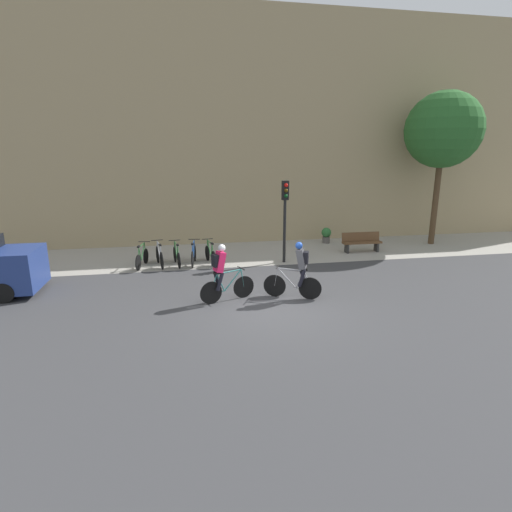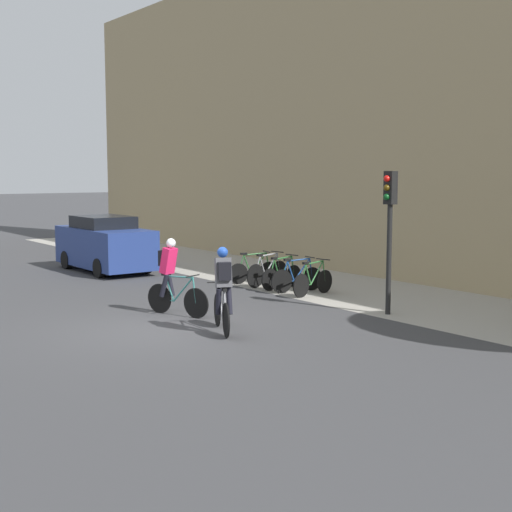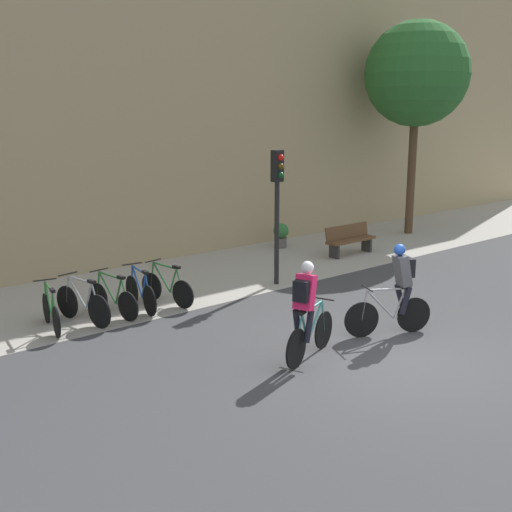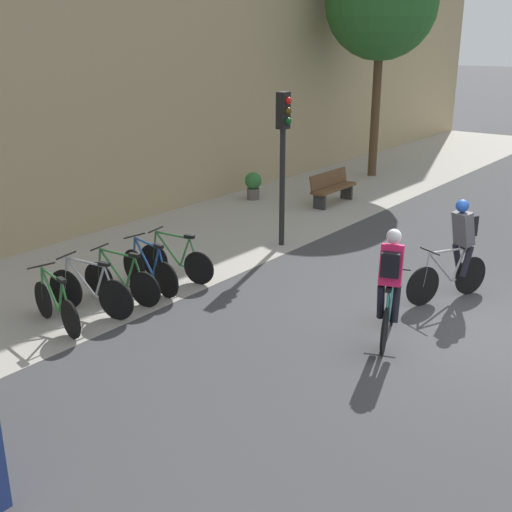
{
  "view_description": "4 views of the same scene",
  "coord_description": "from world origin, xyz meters",
  "px_view_note": "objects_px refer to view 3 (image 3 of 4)",
  "views": [
    {
      "loc": [
        -2.39,
        -10.51,
        4.38
      ],
      "look_at": [
        -0.16,
        1.44,
        1.23
      ],
      "focal_mm": 28.0,
      "sensor_mm": 36.0,
      "label": 1
    },
    {
      "loc": [
        12.92,
        -7.31,
        3.28
      ],
      "look_at": [
        -1.38,
        3.37,
        1.19
      ],
      "focal_mm": 50.0,
      "sensor_mm": 36.0,
      "label": 2
    },
    {
      "loc": [
        -8.7,
        -6.59,
        4.29
      ],
      "look_at": [
        -0.67,
        2.95,
        1.42
      ],
      "focal_mm": 45.0,
      "sensor_mm": 36.0,
      "label": 3
    },
    {
      "loc": [
        -9.48,
        -2.94,
        4.38
      ],
      "look_at": [
        -0.98,
        3.61,
        0.72
      ],
      "focal_mm": 45.0,
      "sensor_mm": 36.0,
      "label": 4
    }
  ],
  "objects_px": {
    "parked_bike_0": "(51,312)",
    "parked_bike_4": "(167,287)",
    "parked_bike_1": "(83,304)",
    "parked_bike_3": "(140,292)",
    "potted_plant": "(281,234)",
    "cyclist_pink": "(306,309)",
    "parked_bike_2": "(113,299)",
    "cyclist_grey": "(398,287)",
    "bench": "(350,239)",
    "traffic_light_pole": "(277,192)"
  },
  "relations": [
    {
      "from": "cyclist_grey",
      "to": "parked_bike_4",
      "type": "xyz_separation_m",
      "value": [
        -2.36,
        4.53,
        -0.56
      ]
    },
    {
      "from": "cyclist_grey",
      "to": "parked_bike_3",
      "type": "relative_size",
      "value": 1.09
    },
    {
      "from": "parked_bike_4",
      "to": "potted_plant",
      "type": "distance_m",
      "value": 6.6
    },
    {
      "from": "cyclist_pink",
      "to": "parked_bike_0",
      "type": "distance_m",
      "value": 5.2
    },
    {
      "from": "cyclist_grey",
      "to": "traffic_light_pole",
      "type": "height_order",
      "value": "traffic_light_pole"
    },
    {
      "from": "parked_bike_0",
      "to": "parked_bike_3",
      "type": "height_order",
      "value": "parked_bike_3"
    },
    {
      "from": "cyclist_pink",
      "to": "parked_bike_2",
      "type": "distance_m",
      "value": 4.64
    },
    {
      "from": "bench",
      "to": "potted_plant",
      "type": "xyz_separation_m",
      "value": [
        -0.93,
        2.05,
        -0.04
      ]
    },
    {
      "from": "bench",
      "to": "parked_bike_0",
      "type": "bearing_deg",
      "value": -175.57
    },
    {
      "from": "parked_bike_2",
      "to": "parked_bike_3",
      "type": "height_order",
      "value": "parked_bike_3"
    },
    {
      "from": "parked_bike_3",
      "to": "bench",
      "type": "bearing_deg",
      "value": 5.59
    },
    {
      "from": "potted_plant",
      "to": "cyclist_grey",
      "type": "bearing_deg",
      "value": -116.29
    },
    {
      "from": "parked_bike_3",
      "to": "bench",
      "type": "height_order",
      "value": "parked_bike_3"
    },
    {
      "from": "cyclist_grey",
      "to": "bench",
      "type": "height_order",
      "value": "cyclist_grey"
    },
    {
      "from": "cyclist_pink",
      "to": "parked_bike_1",
      "type": "bearing_deg",
      "value": 115.01
    },
    {
      "from": "potted_plant",
      "to": "cyclist_pink",
      "type": "bearing_deg",
      "value": -129.59
    },
    {
      "from": "parked_bike_0",
      "to": "bench",
      "type": "xyz_separation_m",
      "value": [
        9.59,
        0.74,
        0.09
      ]
    },
    {
      "from": "potted_plant",
      "to": "parked_bike_0",
      "type": "bearing_deg",
      "value": -162.15
    },
    {
      "from": "parked_bike_2",
      "to": "parked_bike_4",
      "type": "height_order",
      "value": "parked_bike_4"
    },
    {
      "from": "parked_bike_2",
      "to": "traffic_light_pole",
      "type": "height_order",
      "value": "traffic_light_pole"
    },
    {
      "from": "parked_bike_2",
      "to": "parked_bike_3",
      "type": "bearing_deg",
      "value": 0.06
    },
    {
      "from": "parked_bike_0",
      "to": "parked_bike_1",
      "type": "relative_size",
      "value": 0.93
    },
    {
      "from": "traffic_light_pole",
      "to": "potted_plant",
      "type": "height_order",
      "value": "traffic_light_pole"
    },
    {
      "from": "parked_bike_0",
      "to": "bench",
      "type": "bearing_deg",
      "value": 4.43
    },
    {
      "from": "parked_bike_1",
      "to": "parked_bike_3",
      "type": "xyz_separation_m",
      "value": [
        1.34,
        0.0,
        -0.01
      ]
    },
    {
      "from": "parked_bike_2",
      "to": "potted_plant",
      "type": "relative_size",
      "value": 2.1
    },
    {
      "from": "cyclist_grey",
      "to": "traffic_light_pole",
      "type": "distance_m",
      "value": 4.46
    },
    {
      "from": "bench",
      "to": "parked_bike_4",
      "type": "bearing_deg",
      "value": -173.86
    },
    {
      "from": "cyclist_pink",
      "to": "cyclist_grey",
      "type": "relative_size",
      "value": 1.0
    },
    {
      "from": "cyclist_grey",
      "to": "parked_bike_0",
      "type": "distance_m",
      "value": 6.81
    },
    {
      "from": "cyclist_grey",
      "to": "potted_plant",
      "type": "bearing_deg",
      "value": 63.71
    },
    {
      "from": "parked_bike_0",
      "to": "cyclist_grey",
      "type": "bearing_deg",
      "value": -41.87
    },
    {
      "from": "parked_bike_0",
      "to": "parked_bike_4",
      "type": "xyz_separation_m",
      "value": [
        2.69,
        0.0,
        0.01
      ]
    },
    {
      "from": "parked_bike_2",
      "to": "potted_plant",
      "type": "height_order",
      "value": "parked_bike_2"
    },
    {
      "from": "cyclist_grey",
      "to": "parked_bike_3",
      "type": "height_order",
      "value": "cyclist_grey"
    },
    {
      "from": "parked_bike_0",
      "to": "traffic_light_pole",
      "type": "height_order",
      "value": "traffic_light_pole"
    },
    {
      "from": "parked_bike_1",
      "to": "parked_bike_2",
      "type": "bearing_deg",
      "value": -0.05
    },
    {
      "from": "parked_bike_1",
      "to": "potted_plant",
      "type": "height_order",
      "value": "parked_bike_1"
    },
    {
      "from": "parked_bike_0",
      "to": "cyclist_pink",
      "type": "bearing_deg",
      "value": -58.19
    },
    {
      "from": "parked_bike_0",
      "to": "potted_plant",
      "type": "distance_m",
      "value": 9.1
    },
    {
      "from": "parked_bike_1",
      "to": "bench",
      "type": "distance_m",
      "value": 8.95
    },
    {
      "from": "cyclist_pink",
      "to": "parked_bike_0",
      "type": "bearing_deg",
      "value": 121.81
    },
    {
      "from": "parked_bike_2",
      "to": "bench",
      "type": "relative_size",
      "value": 0.91
    },
    {
      "from": "potted_plant",
      "to": "traffic_light_pole",
      "type": "bearing_deg",
      "value": -133.58
    },
    {
      "from": "parked_bike_4",
      "to": "parked_bike_2",
      "type": "bearing_deg",
      "value": -180.0
    },
    {
      "from": "parked_bike_2",
      "to": "potted_plant",
      "type": "bearing_deg",
      "value": 20.87
    },
    {
      "from": "parked_bike_4",
      "to": "potted_plant",
      "type": "xyz_separation_m",
      "value": [
        5.98,
        2.79,
        0.05
      ]
    },
    {
      "from": "parked_bike_2",
      "to": "parked_bike_0",
      "type": "bearing_deg",
      "value": -180.0
    },
    {
      "from": "bench",
      "to": "potted_plant",
      "type": "distance_m",
      "value": 2.25
    },
    {
      "from": "parked_bike_1",
      "to": "parked_bike_2",
      "type": "height_order",
      "value": "parked_bike_1"
    }
  ]
}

